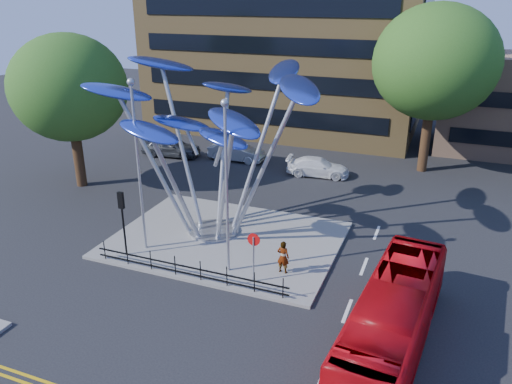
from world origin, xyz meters
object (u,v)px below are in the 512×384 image
at_px(traffic_light_island, 122,210).
at_px(parked_car_right, 318,167).
at_px(tree_right, 435,63).
at_px(street_lamp_left, 137,153).
at_px(street_lamp_right, 226,174).
at_px(parked_car_mid, 237,151).
at_px(leaf_sculpture, 210,112).
at_px(tree_left, 69,88).
at_px(no_entry_sign_island, 254,249).
at_px(red_bus, 393,320).
at_px(pedestrian, 283,257).
at_px(parked_car_left, 171,146).

relative_size(traffic_light_island, parked_car_right, 0.75).
xyz_separation_m(traffic_light_island, parked_car_right, (5.92, 15.50, -1.95)).
distance_m(tree_right, parked_car_right, 10.98).
xyz_separation_m(street_lamp_left, street_lamp_right, (5.00, -0.50, -0.26)).
xyz_separation_m(parked_car_mid, parked_car_right, (7.01, -1.09, -0.08)).
relative_size(street_lamp_right, parked_car_mid, 1.83).
relative_size(leaf_sculpture, parked_car_right, 2.78).
relative_size(tree_right, tree_left, 1.17).
bearing_deg(no_entry_sign_island, street_lamp_left, 171.39).
bearing_deg(street_lamp_right, red_bus, -19.97).
relative_size(tree_right, no_entry_sign_island, 4.94).
distance_m(tree_left, pedestrian, 19.02).
height_order(street_lamp_right, pedestrian, street_lamp_right).
distance_m(tree_right, red_bus, 22.90).
xyz_separation_m(tree_right, tree_left, (-22.00, -12.00, -1.24)).
distance_m(tree_right, traffic_light_island, 24.06).
bearing_deg(leaf_sculpture, tree_right, 56.69).
bearing_deg(parked_car_mid, leaf_sculpture, -162.44).
bearing_deg(tree_left, parked_car_left, 73.47).
relative_size(leaf_sculpture, parked_car_mid, 2.80).
relative_size(tree_right, traffic_light_island, 3.54).
bearing_deg(traffic_light_island, red_bus, -10.11).
bearing_deg(leaf_sculpture, pedestrian, -29.86).
height_order(no_entry_sign_island, pedestrian, no_entry_sign_island).
bearing_deg(no_entry_sign_island, leaf_sculpture, 134.33).
bearing_deg(parked_car_left, leaf_sculpture, -146.43).
bearing_deg(street_lamp_right, leaf_sculpture, 124.91).
bearing_deg(red_bus, street_lamp_right, 165.48).
height_order(street_lamp_right, traffic_light_island, street_lamp_right).
bearing_deg(tree_right, street_lamp_left, -124.05).
distance_m(street_lamp_left, pedestrian, 8.69).
bearing_deg(leaf_sculpture, parked_car_right, 75.21).
bearing_deg(leaf_sculpture, traffic_light_island, -125.04).
relative_size(traffic_light_island, red_bus, 0.34).
height_order(tree_left, parked_car_left, tree_left).
xyz_separation_m(tree_left, red_bus, (22.50, -9.91, -5.40)).
distance_m(street_lamp_right, parked_car_mid, 17.92).
xyz_separation_m(tree_left, no_entry_sign_island, (16.00, -7.48, -4.98)).
relative_size(leaf_sculpture, traffic_light_island, 3.71).
bearing_deg(no_entry_sign_island, traffic_light_island, -179.87).
bearing_deg(red_bus, parked_car_mid, 132.99).
bearing_deg(leaf_sculpture, street_lamp_left, -127.40).
relative_size(leaf_sculpture, street_lamp_left, 1.45).
distance_m(leaf_sculpture, pedestrian, 8.30).
height_order(street_lamp_left, street_lamp_right, street_lamp_left).
bearing_deg(tree_right, parked_car_mid, -168.33).
xyz_separation_m(tree_left, parked_car_mid, (7.91, 9.09, -6.05)).
xyz_separation_m(tree_left, pedestrian, (17.00, -6.23, -5.82)).
bearing_deg(street_lamp_left, tree_right, 55.95).
xyz_separation_m(street_lamp_right, pedestrian, (2.50, 0.77, -4.12)).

